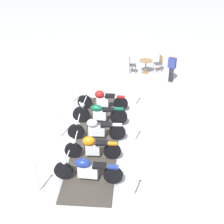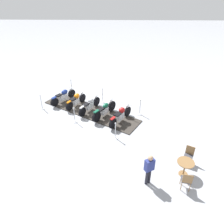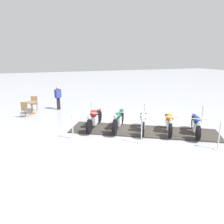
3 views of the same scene
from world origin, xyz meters
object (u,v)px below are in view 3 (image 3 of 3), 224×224
(stanchion_right_mid, at_px, (141,134))
(bystander_person, at_px, (58,96))
(stanchion_left_mid, at_px, (144,116))
(stanchion_left_front, at_px, (92,114))
(stanchion_left_rear, at_px, (202,119))
(motorcycle_navy, at_px, (196,125))
(cafe_chair_across_table, at_px, (34,102))
(cafe_table, at_px, (32,105))
(motorcycle_copper, at_px, (169,123))
(motorcycle_maroon, at_px, (94,119))
(motorcycle_chrome, at_px, (143,121))
(stanchion_right_rear, at_px, (219,140))
(motorcycle_forest, at_px, (118,120))
(cafe_chair_near_table, at_px, (25,108))
(stanchion_right_front, at_px, (73,131))

(stanchion_right_mid, xyz_separation_m, bystander_person, (2.39, -7.19, 0.53))
(stanchion_left_mid, relative_size, bystander_person, 0.67)
(stanchion_left_front, relative_size, stanchion_right_mid, 0.93)
(stanchion_right_mid, xyz_separation_m, stanchion_left_rear, (-4.10, -1.02, -0.07))
(motorcycle_navy, distance_m, cafe_chair_across_table, 10.04)
(stanchion_left_front, xyz_separation_m, cafe_table, (3.12, -2.53, 0.25))
(motorcycle_copper, bearing_deg, motorcycle_maroon, -91.47)
(motorcycle_maroon, height_order, motorcycle_chrome, motorcycle_maroon)
(motorcycle_navy, xyz_separation_m, stanchion_right_mid, (2.80, 0.00, -0.09))
(stanchion_left_front, bearing_deg, bystander_person, -65.07)
(motorcycle_chrome, xyz_separation_m, stanchion_left_front, (1.73, -2.87, -0.20))
(stanchion_left_front, relative_size, stanchion_right_rear, 0.95)
(motorcycle_chrome, bearing_deg, stanchion_left_rear, 115.37)
(motorcycle_forest, distance_m, cafe_chair_near_table, 5.83)
(motorcycle_maroon, height_order, motorcycle_copper, motorcycle_maroon)
(stanchion_left_rear, bearing_deg, cafe_table, -34.53)
(motorcycle_maroon, height_order, motorcycle_forest, motorcycle_forest)
(motorcycle_forest, bearing_deg, cafe_table, -107.17)
(stanchion_left_mid, height_order, stanchion_right_rear, stanchion_right_rear)
(motorcycle_maroon, distance_m, stanchion_right_rear, 5.56)
(motorcycle_navy, relative_size, stanchion_left_rear, 1.82)
(cafe_chair_near_table, bearing_deg, stanchion_left_mid, -91.73)
(motorcycle_forest, bearing_deg, stanchion_right_rear, 73.02)
(cafe_table, bearing_deg, stanchion_left_mid, 144.15)
(bystander_person, bearing_deg, stanchion_left_front, -4.05)
(stanchion_left_front, distance_m, bystander_person, 3.45)
(stanchion_right_mid, bearing_deg, cafe_chair_near_table, -52.98)
(stanchion_right_rear, bearing_deg, stanchion_right_mid, -31.45)
(motorcycle_forest, height_order, motorcycle_chrome, motorcycle_forest)
(cafe_chair_across_table, bearing_deg, bystander_person, 90.98)
(motorcycle_copper, height_order, cafe_chair_near_table, motorcycle_copper)
(stanchion_left_mid, height_order, cafe_table, stanchion_left_mid)
(stanchion_left_front, bearing_deg, stanchion_right_mid, 103.16)
(cafe_chair_across_table, height_order, bystander_person, bystander_person)
(cafe_chair_near_table, bearing_deg, stanchion_left_rear, -92.45)
(motorcycle_navy, bearing_deg, stanchion_left_mid, -119.61)
(stanchion_right_mid, bearing_deg, bystander_person, -71.60)
(stanchion_right_mid, height_order, cafe_chair_near_table, stanchion_right_mid)
(stanchion_right_rear, bearing_deg, motorcycle_copper, -71.10)
(motorcycle_copper, height_order, stanchion_right_mid, stanchion_right_mid)
(motorcycle_chrome, xyz_separation_m, stanchion_right_rear, (-1.77, 2.80, -0.15))
(stanchion_right_mid, height_order, stanchion_left_mid, stanchion_right_mid)
(cafe_chair_across_table, bearing_deg, motorcycle_copper, 50.73)
(stanchion_right_mid, relative_size, cafe_chair_across_table, 1.19)
(stanchion_right_mid, height_order, stanchion_right_front, stanchion_right_mid)
(cafe_table, height_order, bystander_person, bystander_person)
(motorcycle_forest, bearing_deg, bystander_person, -123.99)
(motorcycle_forest, bearing_deg, stanchion_left_mid, 144.52)
(motorcycle_copper, distance_m, stanchion_left_rear, 2.35)
(stanchion_right_rear, xyz_separation_m, stanchion_left_rear, (-1.57, -2.57, -0.03))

